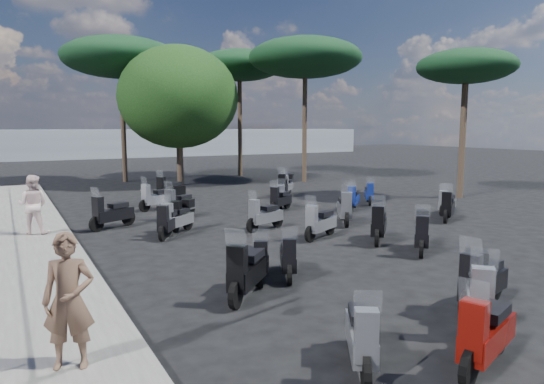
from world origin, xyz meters
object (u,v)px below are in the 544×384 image
scooter_17 (170,190)px  scooter_27 (447,203)px  scooter_13 (482,283)px  scooter_9 (178,218)px  scooter_21 (353,199)px  pine_2 (121,58)px  scooter_7 (362,337)px  scooter_10 (264,216)px  pine_0 (239,66)px  pedestrian_far (33,205)px  scooter_1 (288,258)px  scooter_23 (287,185)px  scooter_3 (169,220)px  scooter_6 (485,335)px  scooter_30 (261,261)px  scooter_11 (156,198)px  scooter_22 (280,200)px  scooter_29 (284,186)px  pine_1 (305,58)px  scooter_28 (369,194)px  scooter_15 (345,209)px  scooter_16 (281,197)px  broadleaf_tree (178,97)px  scooter_5 (179,205)px  scooter_8 (320,223)px  scooter_4 (112,214)px  scooter_2 (247,272)px  scooter_20 (422,233)px  scooter_12 (478,293)px  woman (69,301)px  pine_3 (466,67)px

scooter_17 → scooter_27: size_ratio=1.18×
scooter_13 → scooter_9: bearing=0.8°
scooter_21 → pine_2: pine_2 is taller
scooter_7 → scooter_10: scooter_10 is taller
scooter_10 → pine_0: (6.83, 16.20, 6.78)m
pedestrian_far → scooter_1: 8.18m
scooter_17 → scooter_23: (5.60, -0.66, -0.02)m
scooter_3 → scooter_13: bearing=146.7°
scooter_6 → scooter_30: bearing=-10.3°
scooter_11 → scooter_7: bearing=154.1°
pine_0 → pine_2: bearing=-179.7°
scooter_22 → scooter_30: scooter_22 is taller
scooter_29 → pine_1: (4.31, 4.90, 6.73)m
scooter_13 → scooter_27: bearing=-62.1°
scooter_29 → pine_0: (2.52, 10.07, 6.74)m
scooter_17 → scooter_28: 8.63m
scooter_15 → scooter_16: scooter_15 is taller
scooter_13 → broadleaf_tree: (1.41, 20.87, 4.39)m
scooter_7 → scooter_17: scooter_17 is taller
scooter_5 → scooter_28: bearing=-130.4°
pine_2 → scooter_8: bearing=-84.8°
scooter_22 → scooter_27: bearing=-157.8°
scooter_1 → scooter_8: size_ratio=0.90×
scooter_3 → scooter_9: bearing=-103.1°
scooter_6 → scooter_4: bearing=-7.8°
scooter_7 → scooter_15: 9.98m
scooter_27 → scooter_30: (-9.78, -3.62, 0.01)m
scooter_16 → scooter_17: 5.15m
scooter_17 → pine_2: size_ratio=0.20×
scooter_2 → scooter_20: scooter_2 is taller
scooter_5 → scooter_22: size_ratio=1.07×
scooter_4 → scooter_22: 6.40m
scooter_15 → scooter_29: size_ratio=1.11×
scooter_28 → pine_0: size_ratio=0.15×
pine_0 → pine_2: 7.63m
scooter_6 → scooter_9: size_ratio=1.23×
scooter_6 → scooter_11: scooter_6 is taller
scooter_17 → scooter_16: bearing=-166.2°
scooter_9 → scooter_17: scooter_17 is taller
scooter_12 → broadleaf_tree: bearing=-47.7°
scooter_10 → pine_1: pine_1 is taller
woman → scooter_4: size_ratio=1.11×
scooter_22 → scooter_16: bearing=-66.3°
scooter_4 → pine_0: pine_0 is taller
pine_0 → scooter_8: bearing=-108.3°
scooter_28 → scooter_17: bearing=1.9°
broadleaf_tree → scooter_7: bearing=-102.2°
scooter_16 → pine_3: size_ratio=0.21×
scooter_10 → pine_1: bearing=-56.7°
scooter_12 → scooter_20: 4.78m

